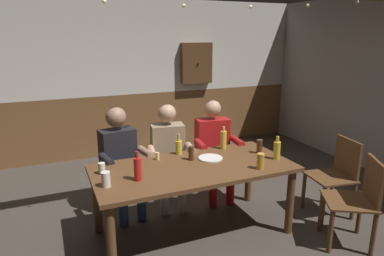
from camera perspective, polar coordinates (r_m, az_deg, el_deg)
name	(u,v)px	position (r m, az deg, el deg)	size (l,w,h in m)	color
ground_plane	(201,242)	(3.61, 1.54, -18.31)	(7.51, 7.51, 0.00)	#423A33
back_wall_upper	(125,47)	(5.86, -10.99, 12.97)	(6.25, 0.12, 1.54)	silver
back_wall_wainscot	(129,123)	(6.04, -10.38, 0.77)	(6.25, 0.12, 1.02)	brown
dining_table	(193,175)	(3.46, 0.24, -7.72)	(1.97, 0.94, 0.74)	brown
person_0	(121,157)	(3.92, -11.74, -4.65)	(0.56, 0.57, 1.24)	black
person_1	(169,151)	(4.06, -3.88, -3.78)	(0.56, 0.59, 1.22)	#997F60
person_2	(214,145)	(4.28, 3.69, -2.84)	(0.57, 0.55, 1.22)	#AD1919
chair_empty_near_right	(358,199)	(3.71, 25.73, -10.54)	(0.60, 0.60, 0.88)	brown
chair_empty_near_left	(336,174)	(4.23, 22.78, -7.06)	(0.50, 0.50, 0.88)	brown
table_candle	(158,156)	(3.60, -5.71, -4.65)	(0.04, 0.04, 0.08)	#F9E08C
plate_0	(210,158)	(3.62, 3.06, -5.00)	(0.25, 0.25, 0.01)	white
bottle_0	(179,147)	(3.74, -2.21, -3.12)	(0.07, 0.07, 0.23)	gold
bottle_1	(277,150)	(3.69, 13.87, -3.54)	(0.07, 0.07, 0.25)	gold
bottle_2	(223,140)	(3.92, 5.23, -1.92)	(0.07, 0.07, 0.26)	gold
bottle_3	(138,169)	(3.11, -8.98, -6.66)	(0.07, 0.07, 0.27)	red
pint_glass_0	(191,153)	(3.57, -0.10, -4.20)	(0.06, 0.06, 0.15)	#4C2D19
pint_glass_1	(259,147)	(3.83, 11.10, -3.03)	(0.06, 0.06, 0.15)	#4C2D19
pint_glass_2	(260,161)	(3.40, 11.26, -5.42)	(0.07, 0.07, 0.16)	gold
pint_glass_3	(106,179)	(3.05, -14.06, -8.25)	(0.08, 0.08, 0.13)	white
pint_glass_4	(102,168)	(3.33, -14.69, -6.48)	(0.06, 0.06, 0.11)	white
wall_dart_cabinet	(196,63)	(6.13, 0.74, 10.68)	(0.56, 0.15, 0.70)	brown
string_lights	(184,0)	(3.42, -1.38, 20.36)	(4.41, 0.04, 0.14)	#F9EAB2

